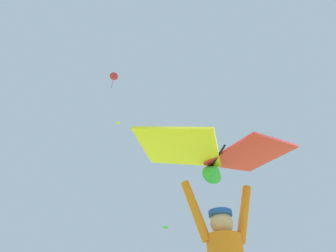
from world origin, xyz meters
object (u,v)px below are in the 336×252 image
(held_stunt_kite, at_px, (215,155))
(distant_kite_yellow_mid_left, at_px, (119,123))
(distant_kite_white_overhead_distant, at_px, (167,143))
(distant_kite_red_high_right, at_px, (114,77))
(distant_kite_white_low_left, at_px, (155,150))
(distant_kite_green_low_right, at_px, (166,227))

(held_stunt_kite, height_order, distant_kite_yellow_mid_left, distant_kite_yellow_mid_left)
(held_stunt_kite, bearing_deg, distant_kite_white_overhead_distant, 61.92)
(distant_kite_red_high_right, xyz_separation_m, distant_kite_yellow_mid_left, (3.57, 8.94, 2.19))
(distant_kite_white_low_left, bearing_deg, distant_kite_white_overhead_distant, 41.36)
(distant_kite_red_high_right, distance_m, distant_kite_yellow_mid_left, 9.87)
(held_stunt_kite, xyz_separation_m, distant_kite_green_low_right, (11.88, 22.52, 6.61))
(distant_kite_green_low_right, height_order, distant_kite_red_high_right, distant_kite_red_high_right)
(distant_kite_green_low_right, distance_m, distant_kite_red_high_right, 16.89)
(distant_kite_red_high_right, bearing_deg, distant_kite_white_low_left, 37.10)
(distant_kite_white_low_left, xyz_separation_m, distant_kite_yellow_mid_left, (-3.79, 3.37, 4.91))
(distant_kite_green_low_right, relative_size, distant_kite_red_high_right, 0.43)
(held_stunt_kite, distance_m, distant_kite_green_low_right, 26.31)
(distant_kite_green_low_right, xyz_separation_m, distant_kite_white_overhead_distant, (0.13, -0.02, 11.29))
(distant_kite_white_low_left, relative_size, distant_kite_white_overhead_distant, 0.34)
(held_stunt_kite, xyz_separation_m, distant_kite_white_low_left, (8.72, 19.61, 14.02))
(held_stunt_kite, xyz_separation_m, distant_kite_red_high_right, (1.36, 14.04, 16.74))
(distant_kite_green_low_right, relative_size, distant_kite_white_low_left, 1.36)
(held_stunt_kite, distance_m, distant_kite_red_high_right, 21.89)
(distant_kite_red_high_right, relative_size, distant_kite_white_low_left, 3.17)
(distant_kite_white_overhead_distant, bearing_deg, distant_kite_green_low_right, 170.08)
(distant_kite_white_overhead_distant, distance_m, distant_kite_yellow_mid_left, 7.17)
(held_stunt_kite, bearing_deg, distant_kite_red_high_right, 84.47)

